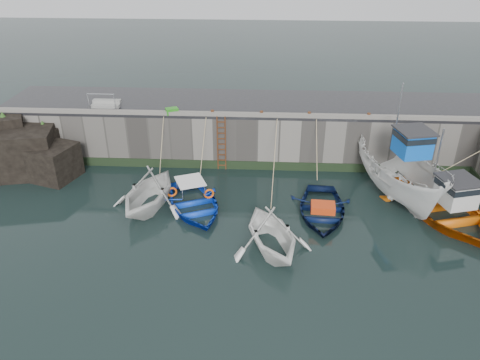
# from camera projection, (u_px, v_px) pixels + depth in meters

# --- Properties ---
(ground) EXTENTS (120.00, 120.00, 0.00)m
(ground) POSITION_uv_depth(u_px,v_px,m) (251.00, 286.00, 18.11)
(ground) COLOR black
(ground) RESTS_ON ground
(quay_back) EXTENTS (30.00, 5.00, 3.00)m
(quay_back) POSITION_uv_depth(u_px,v_px,m) (258.00, 129.00, 28.39)
(quay_back) COLOR slate
(quay_back) RESTS_ON ground
(road_back) EXTENTS (30.00, 5.00, 0.16)m
(road_back) POSITION_uv_depth(u_px,v_px,m) (259.00, 104.00, 27.64)
(road_back) COLOR black
(road_back) RESTS_ON quay_back
(kerb_back) EXTENTS (30.00, 0.30, 0.20)m
(kerb_back) POSITION_uv_depth(u_px,v_px,m) (258.00, 115.00, 25.49)
(kerb_back) COLOR slate
(kerb_back) RESTS_ON road_back
(algae_back) EXTENTS (30.00, 0.08, 0.50)m
(algae_back) POSITION_uv_depth(u_px,v_px,m) (257.00, 166.00, 26.75)
(algae_back) COLOR black
(algae_back) RESTS_ON ground
(rock_outcrop) EXTENTS (5.85, 4.24, 3.41)m
(rock_outcrop) POSITION_uv_depth(u_px,v_px,m) (26.00, 151.00, 26.14)
(rock_outcrop) COLOR black
(rock_outcrop) RESTS_ON ground
(ladder) EXTENTS (0.51, 0.08, 3.20)m
(ladder) POSITION_uv_depth(u_px,v_px,m) (221.00, 144.00, 26.17)
(ladder) COLOR #3F1E0F
(ladder) RESTS_ON ground
(boat_near_white) EXTENTS (4.90, 5.36, 2.40)m
(boat_near_white) POSITION_uv_depth(u_px,v_px,m) (150.00, 207.00, 23.25)
(boat_near_white) COLOR silver
(boat_near_white) RESTS_ON ground
(boat_near_white_rope) EXTENTS (0.04, 3.24, 3.10)m
(boat_near_white_rope) POSITION_uv_depth(u_px,v_px,m) (164.00, 175.00, 26.30)
(boat_near_white_rope) COLOR tan
(boat_near_white_rope) RESTS_ON ground
(boat_near_blue) EXTENTS (5.01, 5.74, 0.99)m
(boat_near_blue) POSITION_uv_depth(u_px,v_px,m) (194.00, 208.00, 23.14)
(boat_near_blue) COLOR #0D3AC6
(boat_near_blue) RESTS_ON ground
(boat_near_blue_rope) EXTENTS (0.04, 3.24, 3.10)m
(boat_near_blue_rope) POSITION_uv_depth(u_px,v_px,m) (203.00, 176.00, 26.19)
(boat_near_blue_rope) COLOR tan
(boat_near_blue_rope) RESTS_ON ground
(boat_near_blacktrim) EXTENTS (4.97, 5.32, 2.27)m
(boat_near_blacktrim) POSITION_uv_depth(u_px,v_px,m) (271.00, 249.00, 20.19)
(boat_near_blacktrim) COLOR white
(boat_near_blacktrim) RESTS_ON ground
(boat_near_blacktrim_rope) EXTENTS (0.04, 5.72, 3.10)m
(boat_near_blacktrim_rope) POSITION_uv_depth(u_px,v_px,m) (270.00, 191.00, 24.63)
(boat_near_blacktrim_rope) COLOR tan
(boat_near_blacktrim_rope) RESTS_ON ground
(boat_near_navy) EXTENTS (3.65, 4.88, 0.96)m
(boat_near_navy) POSITION_uv_depth(u_px,v_px,m) (321.00, 214.00, 22.70)
(boat_near_navy) COLOR #081438
(boat_near_navy) RESTS_ON ground
(boat_near_navy_rope) EXTENTS (0.04, 3.34, 3.10)m
(boat_near_navy_rope) POSITION_uv_depth(u_px,v_px,m) (315.00, 179.00, 25.82)
(boat_near_navy_rope) COLOR tan
(boat_near_navy_rope) RESTS_ON ground
(boat_far_white) EXTENTS (4.44, 8.05, 5.94)m
(boat_far_white) POSITION_uv_depth(u_px,v_px,m) (400.00, 174.00, 23.73)
(boat_far_white) COLOR white
(boat_far_white) RESTS_ON ground
(boat_far_orange) EXTENTS (6.16, 7.44, 4.33)m
(boat_far_orange) POSITION_uv_depth(u_px,v_px,m) (444.00, 207.00, 22.40)
(boat_far_orange) COLOR #DF620B
(boat_far_orange) RESTS_ON ground
(fish_crate) EXTENTS (0.78, 0.67, 0.33)m
(fish_crate) POSITION_uv_depth(u_px,v_px,m) (172.00, 111.00, 25.82)
(fish_crate) COLOR #238217
(fish_crate) RESTS_ON road_back
(railing) EXTENTS (1.60, 1.05, 1.00)m
(railing) POSITION_uv_depth(u_px,v_px,m) (106.00, 103.00, 26.82)
(railing) COLOR #A5A8AD
(railing) RESTS_ON road_back
(bollard_a) EXTENTS (0.18, 0.18, 0.28)m
(bollard_a) POSITION_uv_depth(u_px,v_px,m) (167.00, 112.00, 25.80)
(bollard_a) COLOR #3F1E0F
(bollard_a) RESTS_ON road_back
(bollard_b) EXTENTS (0.18, 0.18, 0.28)m
(bollard_b) POSITION_uv_depth(u_px,v_px,m) (212.00, 112.00, 25.68)
(bollard_b) COLOR #3F1E0F
(bollard_b) RESTS_ON road_back
(bollard_c) EXTENTS (0.18, 0.18, 0.28)m
(bollard_c) POSITION_uv_depth(u_px,v_px,m) (261.00, 113.00, 25.55)
(bollard_c) COLOR #3F1E0F
(bollard_c) RESTS_ON road_back
(bollard_d) EXTENTS (0.18, 0.18, 0.28)m
(bollard_d) POSITION_uv_depth(u_px,v_px,m) (309.00, 114.00, 25.42)
(bollard_d) COLOR #3F1E0F
(bollard_d) RESTS_ON road_back
(bollard_e) EXTENTS (0.18, 0.18, 0.28)m
(bollard_e) POSITION_uv_depth(u_px,v_px,m) (369.00, 115.00, 25.27)
(bollard_e) COLOR #3F1E0F
(bollard_e) RESTS_ON road_back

